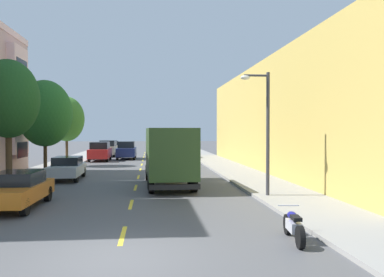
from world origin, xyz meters
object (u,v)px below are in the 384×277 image
Objects in this scene: moving_navy_sedan at (127,150)px; street_tree_third at (45,113)px; street_tree_farthest at (67,119)px; parked_wagon_forest at (183,151)px; parked_suv_red at (100,151)px; parked_pickup_white at (112,147)px; delivery_box_truck at (169,153)px; parked_sedan_orange at (17,189)px; street_lamp at (264,123)px; parked_sedan_silver at (67,168)px; parked_suv_champagne at (108,148)px; parked_suv_teal at (178,147)px; street_tree_second at (8,99)px; parked_suv_black at (175,145)px; parked_motorcycle at (294,226)px.

street_tree_third is at bearing -106.38° from moving_navy_sedan.
parked_wagon_forest is at bearing 39.82° from street_tree_farthest.
parked_pickup_white is (-0.09, 14.12, -0.16)m from parked_suv_red.
delivery_box_truck is 22.77m from parked_wagon_forest.
street_tree_third is 12.69m from parked_sedan_orange.
street_lamp reaches higher than parked_sedan_silver.
street_tree_third is at bearing 126.68° from parked_sedan_silver.
parked_suv_champagne is (2.16, 20.36, -3.27)m from street_tree_third.
delivery_box_truck is at bearing -94.81° from parked_suv_teal.
parked_sedan_silver is (0.02, -30.01, -0.08)m from parked_pickup_white.
parked_suv_teal is at bearing 70.26° from street_tree_second.
delivery_box_truck is (8.21, 0.73, -2.84)m from street_tree_second.
parked_suv_black is 15.77m from moving_navy_sedan.
parked_suv_red is at bearing -136.00° from moving_navy_sedan.
parked_motorcycle is at bearing -89.46° from parked_wagon_forest.
street_tree_farthest is at bearing 101.48° from parked_sedan_silver.
parked_suv_teal is 35.62m from parked_sedan_orange.
parked_suv_champagne reaches higher than parked_sedan_silver.
street_tree_farthest is 16.01m from delivery_box_truck.
street_tree_farthest is at bearing 90.00° from street_tree_second.
delivery_box_truck is 11.85m from parked_motorcycle.
parked_suv_teal is at bearing -90.67° from parked_suv_black.
parked_suv_champagne is at bearing -165.85° from parked_suv_teal.
parked_motorcycle is at bearing -89.27° from parked_suv_teal.
parked_suv_champagne is at bearing -131.12° from parked_suv_black.
street_tree_third is 19.77m from parked_wagon_forest.
parked_suv_champagne is 1.07× the size of parked_sedan_silver.
parked_sedan_orange is (1.95, -12.04, -3.51)m from street_tree_third.
parked_wagon_forest is 1.04× the size of parked_sedan_silver.
moving_navy_sedan is at bearing 106.30° from street_lamp.
parked_suv_black is (0.09, 7.68, 0.00)m from parked_suv_teal.
street_tree_third is at bearing -109.57° from parked_suv_black.
street_tree_second is 1.12× the size of street_tree_farthest.
parked_suv_black is at bearing 62.97° from parked_suv_red.
parked_suv_teal is at bearing 55.28° from street_tree_farthest.
street_tree_second is at bearing -114.91° from parked_wagon_forest.
street_lamp is 6.19m from delivery_box_truck.
parked_suv_black reaches higher than parked_wagon_forest.
parked_motorcycle is at bearing -65.92° from street_tree_farthest.
street_tree_farthest is 1.22× the size of parked_suv_red.
street_tree_third is 16.64m from moving_navy_sedan.
delivery_box_truck reaches higher than moving_navy_sedan.
street_lamp reaches higher than parked_wagon_forest.
parked_wagon_forest is at bearing 18.71° from parked_suv_red.
street_tree_third reaches higher than parked_pickup_white.
moving_navy_sedan is at bearing -62.66° from parked_suv_champagne.
delivery_box_truck is (8.21, -6.42, -2.42)m from street_tree_third.
parked_pickup_white is at bearing -161.97° from parked_suv_black.
parked_suv_teal is 40.32m from parked_motorcycle.
parked_suv_champagne is at bearing 85.51° from street_tree_second.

